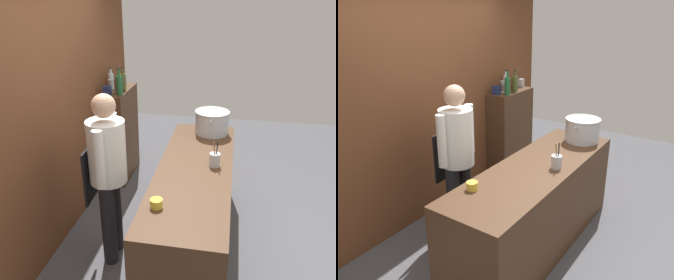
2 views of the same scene
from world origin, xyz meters
The scene contains 14 objects.
ground_plane centered at (0.00, 0.00, 0.00)m, with size 8.00×8.00×0.00m, color #4C4C51.
brick_back_panel centered at (0.00, 1.40, 1.50)m, with size 4.40×0.10×3.00m, color brown.
prep_counter centered at (0.00, 0.00, 0.45)m, with size 2.29×0.70×0.90m, color #472D1C.
bar_cabinet centered at (1.34, 1.19, 0.62)m, with size 0.76×0.32×1.25m, color #472D1C.
chef centered at (-0.30, 0.76, 0.96)m, with size 0.53×0.37×1.66m.
stockpot_large centered at (0.90, -0.09, 1.03)m, with size 0.46×0.40×0.27m.
utensil_crock centered at (0.06, -0.18, 0.97)m, with size 0.10×0.10×0.27m.
butter_jar centered at (-0.72, 0.22, 0.94)m, with size 0.10×0.10×0.07m, color yellow.
wine_bottle_green centered at (1.10, 1.08, 1.37)m, with size 0.08×0.08×0.33m.
wine_bottle_olive centered at (1.34, 1.11, 1.36)m, with size 0.08×0.08×0.30m.
wine_bottle_clear centered at (1.34, 1.27, 1.36)m, with size 0.07×0.07×0.28m.
wine_glass_wide centered at (1.19, 1.22, 1.36)m, with size 0.07×0.07×0.16m.
spice_tin_silver centered at (1.65, 1.21, 1.31)m, with size 0.08×0.08×0.12m, color #B2B2B7.
spice_tin_navy centered at (1.04, 1.22, 1.31)m, with size 0.09×0.09×0.12m, color navy.
Camera 1 is at (-2.94, -0.30, 2.44)m, focal length 37.40 mm.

